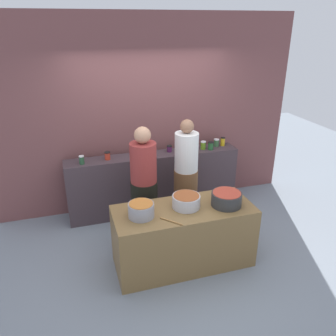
{
  "coord_description": "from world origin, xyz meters",
  "views": [
    {
      "loc": [
        -1.22,
        -3.62,
        2.85
      ],
      "look_at": [
        0.0,
        0.35,
        1.05
      ],
      "focal_mm": 36.25,
      "sensor_mm": 36.0,
      "label": 1
    }
  ],
  "objects": [
    {
      "name": "ground",
      "position": [
        0.0,
        0.0,
        0.0
      ],
      "size": [
        12.0,
        12.0,
        0.0
      ],
      "primitive_type": "plane",
      "color": "gray"
    },
    {
      "name": "storefront_wall",
      "position": [
        0.0,
        1.45,
        1.5
      ],
      "size": [
        4.8,
        0.12,
        3.0
      ],
      "primitive_type": "cube",
      "color": "brown",
      "rests_on": "ground"
    },
    {
      "name": "display_shelf",
      "position": [
        0.0,
        1.1,
        0.48
      ],
      "size": [
        2.7,
        0.36,
        0.97
      ],
      "primitive_type": "cube",
      "color": "#403237",
      "rests_on": "ground"
    },
    {
      "name": "prep_table",
      "position": [
        0.0,
        -0.3,
        0.39
      ],
      "size": [
        1.7,
        0.7,
        0.79
      ],
      "primitive_type": "cube",
      "color": "brown",
      "rests_on": "ground"
    },
    {
      "name": "preserve_jar_0",
      "position": [
        -1.08,
        1.03,
        1.03
      ],
      "size": [
        0.08,
        0.08,
        0.12
      ],
      "color": "#274E31",
      "rests_on": "display_shelf"
    },
    {
      "name": "preserve_jar_1",
      "position": [
        -0.71,
        1.1,
        1.03
      ],
      "size": [
        0.09,
        0.09,
        0.12
      ],
      "color": "red",
      "rests_on": "display_shelf"
    },
    {
      "name": "preserve_jar_2",
      "position": [
        0.27,
        1.14,
        1.02
      ],
      "size": [
        0.08,
        0.08,
        0.1
      ],
      "color": "#4D1E48",
      "rests_on": "display_shelf"
    },
    {
      "name": "preserve_jar_3",
      "position": [
        0.46,
        1.08,
        1.03
      ],
      "size": [
        0.08,
        0.08,
        0.11
      ],
      "color": "brown",
      "rests_on": "display_shelf"
    },
    {
      "name": "preserve_jar_4",
      "position": [
        0.61,
        1.09,
        1.03
      ],
      "size": [
        0.07,
        0.07,
        0.13
      ],
      "color": "orange",
      "rests_on": "display_shelf"
    },
    {
      "name": "preserve_jar_5",
      "position": [
        0.82,
        1.1,
        1.03
      ],
      "size": [
        0.09,
        0.09,
        0.13
      ],
      "color": "#5C8720",
      "rests_on": "display_shelf"
    },
    {
      "name": "preserve_jar_6",
      "position": [
        0.93,
        1.04,
        1.03
      ],
      "size": [
        0.09,
        0.09,
        0.13
      ],
      "color": "#25572C",
      "rests_on": "display_shelf"
    },
    {
      "name": "preserve_jar_7",
      "position": [
        1.08,
        1.16,
        1.03
      ],
      "size": [
        0.09,
        0.09,
        0.12
      ],
      "color": "#365E38",
      "rests_on": "display_shelf"
    },
    {
      "name": "preserve_jar_8",
      "position": [
        1.19,
        1.16,
        1.04
      ],
      "size": [
        0.07,
        0.07,
        0.14
      ],
      "color": "gold",
      "rests_on": "display_shelf"
    },
    {
      "name": "cooking_pot_left",
      "position": [
        -0.53,
        -0.32,
        0.87
      ],
      "size": [
        0.3,
        0.3,
        0.17
      ],
      "color": "gray",
      "rests_on": "prep_table"
    },
    {
      "name": "cooking_pot_center",
      "position": [
        0.04,
        -0.27,
        0.86
      ],
      "size": [
        0.34,
        0.34,
        0.16
      ],
      "color": "#B7B7BC",
      "rests_on": "prep_table"
    },
    {
      "name": "cooking_pot_right",
      "position": [
        0.52,
        -0.37,
        0.87
      ],
      "size": [
        0.37,
        0.37,
        0.17
      ],
      "color": "#2D2D2D",
      "rests_on": "prep_table"
    },
    {
      "name": "wooden_spoon",
      "position": [
        -0.23,
        -0.53,
        0.8
      ],
      "size": [
        0.2,
        0.22,
        0.02
      ],
      "primitive_type": "cylinder",
      "rotation": [
        1.57,
        0.0,
        0.73
      ],
      "color": "#9E703D",
      "rests_on": "prep_table"
    },
    {
      "name": "cook_with_tongs",
      "position": [
        -0.33,
        0.38,
        0.74
      ],
      "size": [
        0.36,
        0.36,
        1.64
      ],
      "color": "black",
      "rests_on": "ground"
    },
    {
      "name": "cook_in_cap",
      "position": [
        0.33,
        0.54,
        0.74
      ],
      "size": [
        0.35,
        0.35,
        1.64
      ],
      "color": "brown",
      "rests_on": "ground"
    }
  ]
}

